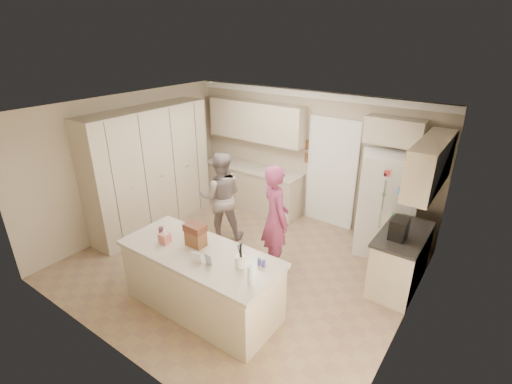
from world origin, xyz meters
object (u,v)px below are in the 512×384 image
Objects in this scene: island_base at (202,281)px; dollhouse_body at (196,238)px; teen_boy at (221,197)px; coffee_maker at (399,229)px; teen_girl at (275,218)px; refrigerator at (385,204)px; tissue_box at (165,238)px; utensil_crock at (240,261)px.

dollhouse_body reaches higher than island_base.
island_base is 1.31× the size of teen_boy.
coffee_maker is 1.15× the size of dollhouse_body.
teen_boy is at bearing 24.61° from teen_girl.
dollhouse_body is at bearing 81.58° from teen_boy.
dollhouse_body is 1.82m from teen_boy.
refrigerator is at bearing 62.42° from island_base.
teen_boy is at bearing 119.60° from dollhouse_body.
tissue_box is at bearing 96.22° from teen_girl.
teen_boy is at bearing 105.57° from tissue_box.
teen_boy is at bearing -175.83° from coffee_maker.
teen_boy is (-3.09, -0.23, -0.23)m from coffee_maker.
tissue_box is at bearing 67.55° from teen_boy.
teen_girl is (-1.77, -0.46, -0.18)m from coffee_maker.
utensil_crock is 1.21m from tissue_box.
coffee_maker is 2.87m from island_base.
dollhouse_body is at bearing -140.71° from coffee_maker.
dollhouse_body is 0.15× the size of teen_girl.
teen_boy reaches higher than utensil_crock.
utensil_crock reaches higher than tissue_box.
refrigerator is at bearing -95.16° from teen_girl.
coffee_maker is 2.84m from dollhouse_body.
island_base is at bearing -175.60° from utensil_crock.
coffee_maker is 3.28m from tissue_box.
teen_girl reaches higher than coffee_maker.
dollhouse_body is at bearing 146.31° from island_base.
teen_girl is at bearing 61.61° from tissue_box.
refrigerator reaches higher than utensil_crock.
teen_girl reaches higher than teen_boy.
teen_girl is at bearing -165.43° from coffee_maker.
refrigerator is 3.37m from island_base.
dollhouse_body reaches higher than tissue_box.
coffee_maker reaches higher than island_base.
utensil_crock is 0.08× the size of teen_girl.
refrigerator is 6.92× the size of dollhouse_body.
refrigerator reaches higher than tissue_box.
teen_boy reaches higher than dollhouse_body.
refrigerator is 1.01× the size of teen_girl.
teen_boy is (-1.04, 1.67, 0.40)m from island_base.
coffee_maker is 1.83m from teen_girl.
teen_boy is (-2.59, -1.28, -0.06)m from refrigerator.
teen_boy reaches higher than tissue_box.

